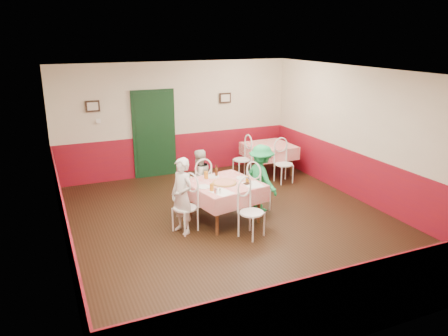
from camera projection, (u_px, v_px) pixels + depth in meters
name	position (u px, v px, depth m)	size (l,w,h in m)	color
floor	(235.00, 224.00, 8.22)	(7.00, 7.00, 0.00)	black
ceiling	(236.00, 73.00, 7.40)	(7.00, 7.00, 0.00)	white
back_wall	(177.00, 119.00, 10.88)	(6.00, 0.10, 2.80)	beige
front_wall	(372.00, 230.00, 4.74)	(6.00, 0.10, 2.80)	beige
left_wall	(58.00, 173.00, 6.67)	(0.10, 7.00, 2.80)	beige
right_wall	(368.00, 137.00, 8.95)	(0.10, 7.00, 2.80)	beige
wainscot_back	(178.00, 154.00, 11.13)	(6.00, 0.03, 1.00)	maroon
wainscot_front	(363.00, 300.00, 5.02)	(6.00, 0.03, 1.00)	maroon
wainscot_left	(65.00, 227.00, 6.94)	(0.03, 7.00, 1.00)	maroon
wainscot_right	(363.00, 179.00, 9.21)	(0.03, 7.00, 1.00)	maroon
door	(154.00, 135.00, 10.71)	(0.96, 0.06, 2.10)	black
picture_left	(93.00, 106.00, 9.94)	(0.32, 0.03, 0.26)	black
picture_right	(225.00, 98.00, 11.19)	(0.32, 0.03, 0.26)	black
thermostat	(98.00, 121.00, 10.08)	(0.10, 0.03, 0.10)	white
main_table	(224.00, 202.00, 8.29)	(1.22, 1.22, 0.77)	red
second_table	(268.00, 159.00, 11.08)	(1.12, 1.12, 0.77)	red
chair_left	(185.00, 208.00, 7.81)	(0.42, 0.42, 0.90)	white
chair_right	(259.00, 189.00, 8.73)	(0.42, 0.42, 0.90)	white
chair_far	(201.00, 186.00, 8.94)	(0.42, 0.42, 0.90)	white
chair_near	(252.00, 213.00, 7.60)	(0.42, 0.42, 0.90)	white
chair_second_a	(242.00, 160.00, 10.77)	(0.42, 0.42, 0.90)	white
chair_second_b	(284.00, 164.00, 10.40)	(0.42, 0.42, 0.90)	white
pizza	(224.00, 183.00, 8.13)	(0.45, 0.45, 0.03)	#B74723
plate_left	(204.00, 187.00, 7.94)	(0.25, 0.25, 0.01)	white
plate_right	(242.00, 178.00, 8.42)	(0.25, 0.25, 0.01)	white
plate_far	(213.00, 176.00, 8.51)	(0.25, 0.25, 0.01)	white
glass_a	(212.00, 187.00, 7.74)	(0.07, 0.07, 0.14)	#BF7219
glass_b	(247.00, 179.00, 8.17)	(0.07, 0.07, 0.13)	#BF7219
glass_c	(206.00, 175.00, 8.39)	(0.08, 0.08, 0.14)	#BF7219
beer_bottle	(216.00, 171.00, 8.52)	(0.06, 0.06, 0.21)	#381C0A
shaker_a	(217.00, 191.00, 7.61)	(0.04, 0.04, 0.09)	silver
shaker_b	(220.00, 191.00, 7.61)	(0.04, 0.04, 0.09)	silver
shaker_c	(215.00, 191.00, 7.62)	(0.04, 0.04, 0.09)	#B23319
menu_left	(222.00, 192.00, 7.69)	(0.30, 0.40, 0.00)	white
menu_right	(253.00, 184.00, 8.08)	(0.30, 0.40, 0.00)	white
wallet	(247.00, 184.00, 8.10)	(0.11, 0.09, 0.02)	black
diner_left	(182.00, 196.00, 7.71)	(0.50, 0.33, 1.38)	gray
diner_far	(199.00, 178.00, 8.93)	(0.58, 0.46, 1.20)	gray
diner_right	(261.00, 178.00, 8.69)	(0.88, 0.50, 1.36)	gray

